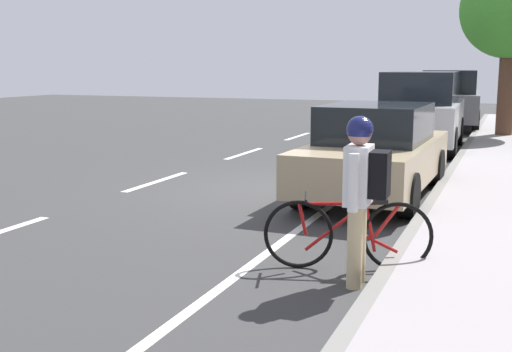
{
  "coord_description": "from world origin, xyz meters",
  "views": [
    {
      "loc": [
        3.38,
        -10.46,
        2.14
      ],
      "look_at": [
        1.33,
        -5.34,
        1.19
      ],
      "focal_mm": 45.16,
      "sensor_mm": 36.0,
      "label": 1
    }
  ],
  "objects": [
    {
      "name": "ground",
      "position": [
        0.0,
        0.0,
        0.0
      ],
      "size": [
        57.87,
        57.87,
        0.0
      ],
      "primitive_type": "plane",
      "color": "#373737"
    },
    {
      "name": "lane_stripe_bike_edge",
      "position": [
        0.83,
        0.0,
        0.0
      ],
      "size": [
        0.12,
        36.17,
        0.01
      ],
      "primitive_type": "cube",
      "color": "white",
      "rests_on": "ground"
    },
    {
      "name": "parked_suv_silver_mid",
      "position": [
        1.17,
        6.29,
        1.03
      ],
      "size": [
        2.08,
        4.76,
        1.99
      ],
      "color": "#B7BABF",
      "rests_on": "ground"
    },
    {
      "name": "parked_sedan_tan_second",
      "position": [
        1.3,
        -0.01,
        0.75
      ],
      "size": [
        1.92,
        4.44,
        1.52
      ],
      "color": "tan",
      "rests_on": "ground"
    },
    {
      "name": "parked_suv_grey_far",
      "position": [
        1.28,
        12.54,
        1.03
      ],
      "size": [
        2.21,
        4.82,
        1.99
      ],
      "color": "slate",
      "rests_on": "ground"
    },
    {
      "name": "curb_edge",
      "position": [
        2.3,
        0.0,
        0.08
      ],
      "size": [
        0.16,
        36.17,
        0.15
      ],
      "primitive_type": "cube",
      "color": "gray",
      "rests_on": "ground"
    },
    {
      "name": "lane_stripe_centre",
      "position": [
        -2.74,
        -0.19,
        0.0
      ],
      "size": [
        0.14,
        35.8,
        0.01
      ],
      "color": "white",
      "rests_on": "ground"
    },
    {
      "name": "cyclist_with_backpack",
      "position": [
        2.06,
        -4.44,
        1.01
      ],
      "size": [
        0.42,
        0.62,
        1.67
      ],
      "color": "#C6B284",
      "rests_on": "ground"
    },
    {
      "name": "street_tree_mid_block",
      "position": [
        3.11,
        9.63,
        3.66
      ],
      "size": [
        2.84,
        2.84,
        4.96
      ],
      "color": "brown",
      "rests_on": "sidewalk"
    },
    {
      "name": "bicycle_at_curb",
      "position": [
        1.83,
        -3.99,
        0.39
      ],
      "size": [
        1.72,
        0.63,
        0.8
      ],
      "color": "black",
      "rests_on": "ground"
    }
  ]
}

